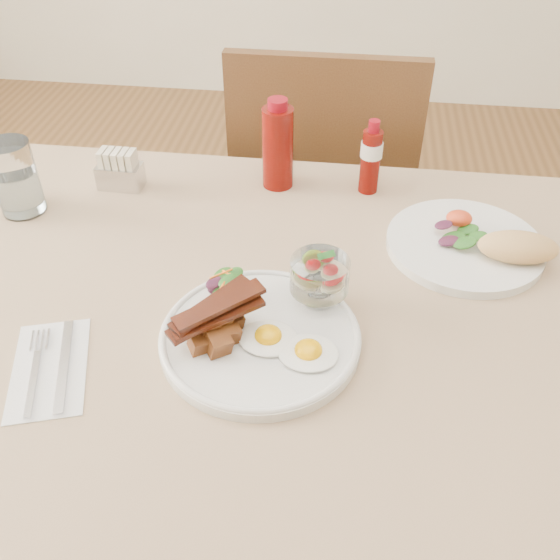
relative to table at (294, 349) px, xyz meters
The scene contains 13 objects.
table is the anchor object (origin of this frame).
chair_far 0.68m from the table, 90.00° to the left, with size 0.42×0.42×0.93m.
main_plate 0.13m from the table, 117.22° to the right, with size 0.28×0.28×0.02m, color white.
fried_eggs 0.15m from the table, 89.07° to the right, with size 0.16×0.11×0.02m.
bacon_potato_pile 0.19m from the table, 136.44° to the right, with size 0.13×0.12×0.06m.
side_salad 0.16m from the table, behind, with size 0.07×0.07×0.04m.
fruit_cup 0.16m from the table, ahead, with size 0.09×0.09×0.09m.
second_plate 0.35m from the table, 31.61° to the left, with size 0.27×0.26×0.07m.
ketchup_bottle 0.39m from the table, 101.69° to the left, with size 0.07×0.07×0.17m.
hot_sauce_bottle 0.39m from the table, 73.90° to the left, with size 0.05×0.05×0.14m.
sugar_caddy 0.49m from the table, 140.77° to the left, with size 0.08×0.05×0.08m.
water_glass 0.57m from the table, 158.96° to the left, with size 0.08×0.08×0.13m.
napkin_cutlery 0.36m from the table, 152.32° to the right, with size 0.15×0.20×0.01m.
Camera 1 is at (0.07, -0.68, 1.38)m, focal length 40.00 mm.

